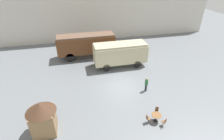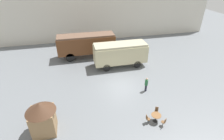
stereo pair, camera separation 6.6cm
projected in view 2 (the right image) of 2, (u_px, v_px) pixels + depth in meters
ground_plane at (121, 85)px, 20.29m from camera, size 80.00×80.00×0.00m
backdrop_wall at (98, 15)px, 31.20m from camera, size 44.00×0.15×9.00m
passenger_coach_wooden at (86, 44)px, 25.85m from camera, size 8.39×2.48×3.49m
passenger_coach_vintage at (120, 53)px, 23.53m from camera, size 7.07×2.55×3.21m
cafe_table_near at (156, 116)px, 15.25m from camera, size 0.87×0.87×0.72m
cafe_chair_0 at (164, 122)px, 14.78m from camera, size 0.39×0.40×0.87m
cafe_chair_1 at (157, 111)px, 15.95m from camera, size 0.39×0.40×0.87m
cafe_chair_2 at (147, 118)px, 15.11m from camera, size 0.36×0.36×0.87m
visitor_person at (146, 84)px, 18.95m from camera, size 0.34×0.34×1.66m
ticket_kiosk at (42, 116)px, 13.74m from camera, size 2.34×2.34×3.00m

